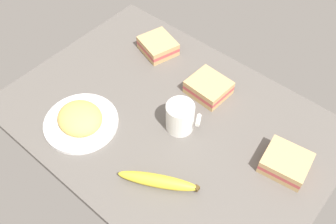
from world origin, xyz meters
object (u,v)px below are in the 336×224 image
coffee_mug_black (179,118)px  banana (158,181)px  plate_of_food (80,120)px  sandwich_main (209,87)px  sandwich_extra (158,46)px  sandwich_side (286,163)px

coffee_mug_black → banana: bearing=113.1°
plate_of_food → banana: plate_of_food is taller
coffee_mug_black → sandwich_main: (1.61, -15.62, -2.28)cm
sandwich_extra → banana: (-31.98, 36.31, -0.54)cm
sandwich_extra → sandwich_main: bearing=170.2°
sandwich_side → coffee_mug_black: bearing=15.1°
coffee_mug_black → banana: 18.34cm
sandwich_main → sandwich_side: same height
plate_of_food → coffee_mug_black: size_ratio=2.11×
sandwich_side → sandwich_extra: same height
sandwich_extra → banana: sandwich_extra is taller
coffee_mug_black → banana: coffee_mug_black is taller
plate_of_food → sandwich_main: size_ratio=1.74×
banana → sandwich_extra: bearing=-48.6°
plate_of_food → sandwich_main: plate_of_food is taller
coffee_mug_black → sandwich_side: coffee_mug_black is taller
sandwich_main → banana: bearing=105.1°
sandwich_main → sandwich_side: bearing=165.1°
sandwich_side → banana: sandwich_side is taller
sandwich_main → sandwich_side: 30.93cm
plate_of_food → sandwich_extra: size_ratio=1.55×
sandwich_main → sandwich_extra: bearing=-9.8°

